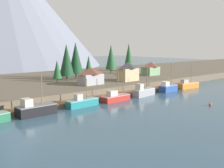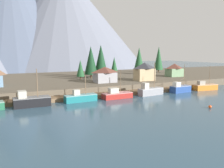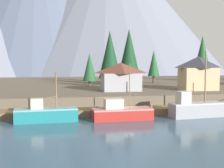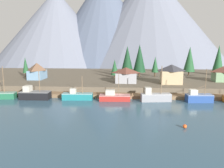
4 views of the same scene
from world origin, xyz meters
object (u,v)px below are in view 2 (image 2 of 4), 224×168
object	(u,v)px
fishing_boat_teal	(80,98)
conifer_mid_right	(101,59)
fishing_boat_red	(117,95)
house_green	(174,70)
fishing_boat_black	(31,101)
conifer_back_left	(91,60)
conifer_near_left	(80,68)
conifer_back_right	(159,58)
house_grey	(105,74)
house_tan	(144,71)
channel_buoy	(210,107)
fishing_boat_grey	(150,91)
fishing_boat_blue	(180,88)
conifer_near_right	(114,64)
conifer_mid_left	(139,59)
fishing_boat_orange	(205,87)

from	to	relation	value
fishing_boat_teal	conifer_mid_right	distance (m)	36.40
fishing_boat_red	house_green	distance (m)	41.48
fishing_boat_black	conifer_back_left	world-z (taller)	conifer_back_left
fishing_boat_black	conifer_near_left	bearing A→B (deg)	51.43
house_green	conifer_back_right	world-z (taller)	conifer_back_right
conifer_near_left	house_grey	bearing A→B (deg)	-69.43
house_tan	fishing_boat_teal	bearing A→B (deg)	-154.75
conifer_back_right	channel_buoy	size ratio (longest dim) A/B	18.16
house_grey	conifer_back_right	bearing A→B (deg)	30.75
house_tan	channel_buoy	world-z (taller)	house_tan
fishing_boat_black	fishing_boat_grey	distance (m)	32.90
conifer_mid_right	channel_buoy	xyz separation A→B (m)	(5.49, -49.42, -9.51)
fishing_boat_red	fishing_boat_blue	bearing A→B (deg)	-2.13
fishing_boat_red	conifer_near_right	bearing A→B (deg)	62.73
house_grey	conifer_near_left	xyz separation A→B (m)	(-4.51, 12.02, 1.41)
conifer_mid_left	channel_buoy	xyz separation A→B (m)	(-15.56, -54.56, -8.98)
fishing_boat_orange	house_green	size ratio (longest dim) A/B	1.30
fishing_boat_grey	channel_buoy	distance (m)	19.25
fishing_boat_orange	conifer_near_right	xyz separation A→B (m)	(-17.94, 31.47, 6.24)
fishing_boat_teal	fishing_boat_blue	xyz separation A→B (m)	(32.27, -0.20, 0.17)
conifer_near_right	house_green	bearing A→B (deg)	-28.59
conifer_back_left	fishing_boat_orange	bearing A→B (deg)	-44.53
fishing_boat_blue	channel_buoy	size ratio (longest dim) A/B	12.48
conifer_mid_right	conifer_back_left	distance (m)	5.21
fishing_boat_blue	conifer_mid_left	world-z (taller)	conifer_mid_left
fishing_boat_grey	conifer_back_right	distance (m)	49.54
conifer_near_left	conifer_back_left	world-z (taller)	conifer_back_left
conifer_mid_right	channel_buoy	world-z (taller)	conifer_mid_right
fishing_boat_orange	house_tan	size ratio (longest dim) A/B	1.24
fishing_boat_black	fishing_boat_grey	size ratio (longest dim) A/B	0.92
fishing_boat_red	conifer_mid_right	world-z (taller)	conifer_mid_right
channel_buoy	conifer_near_right	bearing A→B (deg)	88.97
fishing_boat_grey	fishing_boat_orange	xyz separation A→B (m)	(21.72, -0.07, -0.18)
conifer_near_right	conifer_back_right	xyz separation A→B (m)	(27.22, 6.33, 2.19)
conifer_near_left	house_green	bearing A→B (deg)	-10.55
fishing_boat_orange	conifer_back_left	size ratio (longest dim) A/B	0.69
fishing_boat_blue	conifer_near_left	bearing A→B (deg)	127.60
fishing_boat_black	fishing_boat_orange	size ratio (longest dim) A/B	1.03
fishing_boat_grey	house_tan	distance (m)	15.57
fishing_boat_black	house_tan	world-z (taller)	house_tan
conifer_near_right	fishing_boat_grey	bearing A→B (deg)	-96.87
house_tan	conifer_mid_right	size ratio (longest dim) A/B	0.52
fishing_boat_teal	conifer_mid_left	distance (m)	53.56
fishing_boat_black	conifer_mid_right	world-z (taller)	conifer_mid_right
fishing_boat_red	conifer_near_right	distance (m)	35.23
fishing_boat_black	house_grey	distance (m)	29.27
house_tan	conifer_near_right	world-z (taller)	conifer_near_right
conifer_near_right	channel_buoy	size ratio (longest dim) A/B	11.45
fishing_boat_red	conifer_back_left	size ratio (longest dim) A/B	0.68
conifer_near_left	conifer_mid_right	distance (m)	10.97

